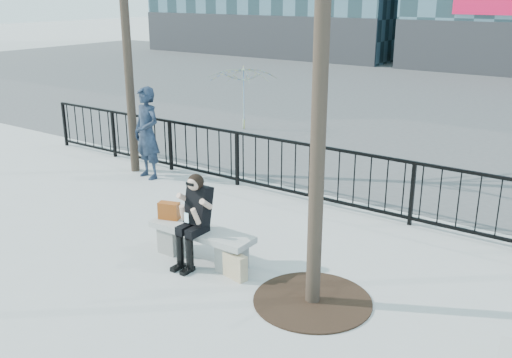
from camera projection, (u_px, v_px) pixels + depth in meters
The scene contains 10 objects.
ground at pixel (202, 260), 8.30m from camera, with size 120.00×120.00×0.00m, color #A6A7A2.
street_surface at pixel (479, 102), 19.97m from camera, with size 60.00×23.00×0.01m, color #474747.
railing at pixel (307, 172), 10.46m from camera, with size 14.00×0.06×1.10m.
tree_grate at pixel (312, 301), 7.19m from camera, with size 1.50×1.50×0.02m, color black.
bench_main at pixel (201, 241), 8.21m from camera, with size 1.65×0.46×0.49m.
seated_woman at pixel (193, 221), 7.97m from camera, with size 0.50×0.64×1.34m.
handbag at pixel (169, 211), 8.47m from camera, with size 0.31×0.15×0.26m, color #994212.
shopping_bag at pixel (235, 266), 7.73m from camera, with size 0.38×0.14×0.36m, color beige.
standing_man at pixel (147, 133), 11.68m from camera, with size 0.69×0.46×1.90m, color black.
vendor_umbrella at pixel (242, 98), 15.80m from camera, with size 1.95×1.99×1.79m, color yellow.
Camera 1 is at (4.95, -5.70, 3.73)m, focal length 40.00 mm.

